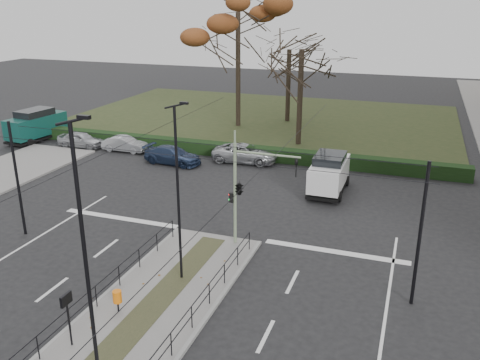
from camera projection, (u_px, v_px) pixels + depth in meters
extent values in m
plane|color=black|center=(174.00, 286.00, 21.68)|extent=(140.00, 140.00, 0.00)
cube|color=slate|center=(145.00, 317.00, 19.43)|extent=(4.40, 15.00, 0.14)
cube|color=#273118|center=(262.00, 119.00, 51.96)|extent=(38.00, 26.00, 0.10)
cube|color=black|center=(211.00, 148.00, 39.92)|extent=(38.00, 1.00, 1.00)
cylinder|color=black|center=(173.00, 229.00, 25.68)|extent=(0.04, 0.04, 0.90)
cylinder|color=black|center=(249.00, 241.00, 24.38)|extent=(0.04, 0.04, 0.90)
cylinder|color=black|center=(95.00, 286.00, 19.67)|extent=(0.04, 13.20, 0.04)
cylinder|color=black|center=(191.00, 306.00, 18.37)|extent=(0.04, 13.20, 0.04)
cylinder|color=black|center=(17.00, 180.00, 25.48)|extent=(0.14, 0.14, 6.00)
cylinder|color=black|center=(420.00, 236.00, 19.42)|extent=(0.14, 0.14, 6.00)
cylinder|color=black|center=(179.00, 156.00, 20.72)|extent=(20.00, 0.02, 0.02)
cylinder|color=black|center=(199.00, 144.00, 22.50)|extent=(20.00, 0.02, 0.02)
cylinder|color=black|center=(61.00, 174.00, 19.23)|extent=(0.02, 34.00, 0.02)
cylinder|color=black|center=(234.00, 196.00, 17.02)|extent=(0.02, 34.00, 0.02)
cylinder|color=gray|center=(235.00, 194.00, 24.41)|extent=(0.16, 0.16, 5.11)
cylinder|color=gray|center=(267.00, 154.00, 23.19)|extent=(3.14, 0.10, 0.10)
imported|color=black|center=(296.00, 168.00, 22.92)|extent=(0.19, 0.21, 0.88)
imported|color=black|center=(239.00, 187.00, 24.21)|extent=(1.03, 1.98, 0.79)
cube|color=black|center=(232.00, 198.00, 24.53)|extent=(0.22, 0.16, 0.49)
sphere|color=#FF0C0C|center=(230.00, 195.00, 24.51)|extent=(0.11, 0.11, 0.11)
sphere|color=#0CE533|center=(230.00, 200.00, 24.60)|extent=(0.11, 0.11, 0.11)
cylinder|color=black|center=(118.00, 306.00, 19.57)|extent=(0.07, 0.07, 0.44)
cylinder|color=orange|center=(117.00, 297.00, 19.43)|extent=(0.35, 0.35, 0.48)
cylinder|color=black|center=(69.00, 321.00, 17.42)|extent=(0.07, 0.07, 1.93)
cube|color=black|center=(66.00, 299.00, 17.13)|extent=(0.10, 0.53, 0.41)
cube|color=silver|center=(65.00, 299.00, 17.15)|extent=(0.02, 0.46, 0.34)
cylinder|color=black|center=(86.00, 260.00, 14.94)|extent=(0.12, 0.12, 8.31)
cube|color=black|center=(84.00, 117.00, 13.35)|extent=(0.36, 0.15, 0.10)
cylinder|color=black|center=(178.00, 197.00, 20.79)|extent=(0.11, 0.11, 7.52)
cube|color=black|center=(184.00, 103.00, 19.35)|extent=(0.33, 0.13, 0.09)
imported|color=#9DA0A5|center=(81.00, 140.00, 41.81)|extent=(3.93, 1.73, 1.32)
imported|color=#9DA0A5|center=(125.00, 144.00, 40.70)|extent=(3.72, 1.41, 1.21)
imported|color=#202D4A|center=(173.00, 155.00, 37.64)|extent=(4.57, 2.21, 1.28)
imported|color=#9DA0A5|center=(245.00, 153.00, 38.01)|extent=(5.00, 2.56, 1.35)
cube|color=silver|center=(329.00, 173.00, 31.90)|extent=(1.92, 4.55, 1.47)
cube|color=black|center=(330.00, 160.00, 31.60)|extent=(1.76, 2.51, 0.69)
cube|color=black|center=(328.00, 187.00, 32.21)|extent=(1.96, 4.65, 0.18)
cylinder|color=black|center=(339.00, 197.00, 30.56)|extent=(0.22, 0.66, 0.66)
cylinder|color=black|center=(308.00, 193.00, 31.17)|extent=(0.22, 0.66, 0.66)
cylinder|color=black|center=(347.00, 181.00, 33.23)|extent=(0.22, 0.66, 0.66)
cylinder|color=black|center=(318.00, 178.00, 33.84)|extent=(0.22, 0.66, 0.66)
cube|color=#0D3B35|center=(36.00, 125.00, 43.70)|extent=(2.54, 5.57, 1.66)
cube|color=black|center=(35.00, 114.00, 43.37)|extent=(2.13, 3.14, 0.77)
cube|color=black|center=(38.00, 137.00, 44.05)|extent=(2.59, 5.68, 0.18)
cylinder|color=black|center=(30.00, 143.00, 42.12)|extent=(0.29, 0.68, 0.66)
cylinder|color=black|center=(13.00, 140.00, 42.93)|extent=(0.29, 0.68, 0.66)
cylinder|color=black|center=(61.00, 133.00, 45.15)|extent=(0.29, 0.68, 0.66)
cylinder|color=black|center=(45.00, 131.00, 45.95)|extent=(0.29, 0.68, 0.66)
cylinder|color=black|center=(238.00, 71.00, 47.17)|extent=(0.44, 0.44, 10.40)
ellipsoid|color=#592F14|center=(238.00, 12.00, 45.43)|extent=(9.28, 9.28, 6.54)
cylinder|color=black|center=(288.00, 86.00, 49.67)|extent=(0.44, 0.44, 6.95)
cylinder|color=black|center=(300.00, 98.00, 41.41)|extent=(0.44, 0.44, 7.74)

